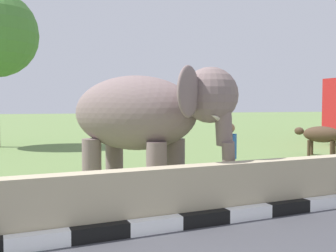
% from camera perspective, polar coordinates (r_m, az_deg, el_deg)
% --- Properties ---
extents(striped_curb, '(16.20, 0.20, 0.24)m').
position_cam_1_polar(striped_curb, '(6.11, -14.13, -15.46)').
color(striped_curb, white).
rests_on(striped_curb, ground_plane).
extents(barrier_parapet, '(28.00, 0.36, 1.00)m').
position_cam_1_polar(barrier_parapet, '(7.04, 4.88, -9.71)').
color(barrier_parapet, tan).
rests_on(barrier_parapet, ground_plane).
extents(elephant, '(3.72, 3.91, 2.85)m').
position_cam_1_polar(elephant, '(8.76, -3.05, 1.65)').
color(elephant, slate).
rests_on(elephant, ground_plane).
extents(person_handler, '(0.54, 0.54, 1.66)m').
position_cam_1_polar(person_handler, '(9.03, 8.99, -4.20)').
color(person_handler, navy).
rests_on(person_handler, ground_plane).
extents(cow_near, '(1.23, 1.87, 1.23)m').
position_cam_1_polar(cow_near, '(17.06, 21.38, -1.23)').
color(cow_near, '#473323').
rests_on(cow_near, ground_plane).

